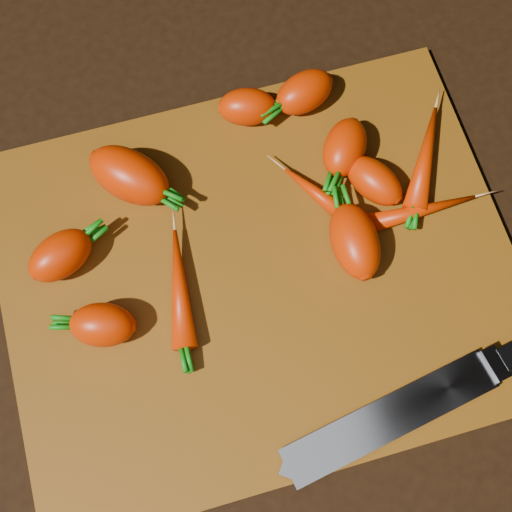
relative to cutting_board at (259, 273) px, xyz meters
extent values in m
cube|color=black|center=(0.00, 0.00, -0.01)|extent=(2.00, 2.00, 0.01)
cube|color=#884D0E|center=(0.00, 0.00, 0.00)|extent=(0.50, 0.40, 0.01)
ellipsoid|color=red|center=(-0.18, 0.06, 0.03)|extent=(0.08, 0.07, 0.04)
ellipsoid|color=red|center=(-0.16, -0.02, 0.03)|extent=(0.07, 0.06, 0.04)
ellipsoid|color=red|center=(-0.10, 0.12, 0.03)|extent=(0.10, 0.10, 0.05)
ellipsoid|color=red|center=(0.10, 0.00, 0.03)|extent=(0.05, 0.08, 0.05)
ellipsoid|color=red|center=(0.10, 0.17, 0.03)|extent=(0.07, 0.06, 0.04)
ellipsoid|color=red|center=(0.04, 0.17, 0.03)|extent=(0.07, 0.05, 0.04)
ellipsoid|color=red|center=(0.14, 0.05, 0.03)|extent=(0.07, 0.07, 0.04)
ellipsoid|color=red|center=(0.20, 0.07, 0.02)|extent=(0.08, 0.11, 0.02)
ellipsoid|color=red|center=(0.17, 0.01, 0.02)|extent=(0.12, 0.02, 0.02)
ellipsoid|color=red|center=(0.08, 0.06, 0.02)|extent=(0.07, 0.08, 0.02)
ellipsoid|color=red|center=(-0.08, 0.00, 0.02)|extent=(0.04, 0.12, 0.02)
ellipsoid|color=red|center=(0.12, 0.10, 0.03)|extent=(0.07, 0.08, 0.04)
cube|color=gray|center=(-0.03, -0.19, 0.01)|extent=(0.21, 0.07, 0.00)
cube|color=gray|center=(0.08, -0.17, 0.01)|extent=(0.02, 0.03, 0.02)
cube|color=black|center=(0.15, -0.16, 0.01)|extent=(0.12, 0.04, 0.02)
cylinder|color=#B2B2B7|center=(0.13, -0.16, 0.02)|extent=(0.01, 0.01, 0.00)
camera|label=1|loc=(-0.06, -0.21, 0.67)|focal=50.00mm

